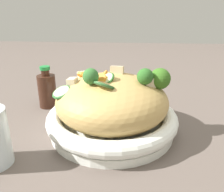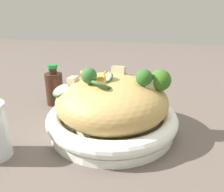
% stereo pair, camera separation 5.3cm
% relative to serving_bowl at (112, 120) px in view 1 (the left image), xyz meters
% --- Properties ---
extents(ground_plane, '(3.00, 3.00, 0.00)m').
position_rel_serving_bowl_xyz_m(ground_plane, '(0.00, 0.00, -0.03)').
color(ground_plane, '#5D514A').
extents(serving_bowl, '(0.31, 0.31, 0.06)m').
position_rel_serving_bowl_xyz_m(serving_bowl, '(0.00, 0.00, 0.00)').
color(serving_bowl, white).
rests_on(serving_bowl, ground_plane).
extents(noodle_heap, '(0.26, 0.26, 0.12)m').
position_rel_serving_bowl_xyz_m(noodle_heap, '(0.00, 0.00, 0.05)').
color(noodle_heap, tan).
rests_on(noodle_heap, serving_bowl).
extents(broccoli_florets, '(0.10, 0.20, 0.07)m').
position_rel_serving_bowl_xyz_m(broccoli_florets, '(0.01, 0.07, 0.11)').
color(broccoli_florets, '#96AE6C').
rests_on(broccoli_florets, serving_bowl).
extents(carrot_coins, '(0.10, 0.19, 0.04)m').
position_rel_serving_bowl_xyz_m(carrot_coins, '(-0.01, -0.03, 0.10)').
color(carrot_coins, orange).
rests_on(carrot_coins, serving_bowl).
extents(zucchini_slices, '(0.12, 0.26, 0.05)m').
position_rel_serving_bowl_xyz_m(zucchini_slices, '(0.03, -0.02, 0.10)').
color(zucchini_slices, '#C4E198').
rests_on(zucchini_slices, serving_bowl).
extents(chicken_chunks, '(0.11, 0.20, 0.05)m').
position_rel_serving_bowl_xyz_m(chicken_chunks, '(-0.03, -0.01, 0.10)').
color(chicken_chunks, beige).
rests_on(chicken_chunks, serving_bowl).
extents(soy_sauce_bottle, '(0.05, 0.05, 0.13)m').
position_rel_serving_bowl_xyz_m(soy_sauce_bottle, '(-0.13, -0.21, 0.02)').
color(soy_sauce_bottle, '#381E14').
rests_on(soy_sauce_bottle, ground_plane).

